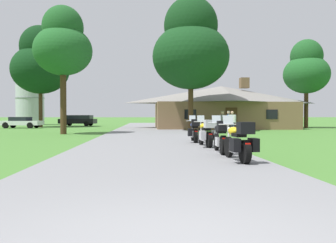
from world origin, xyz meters
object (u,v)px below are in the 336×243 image
(motorcycle_yellow_third_in_row, at_px, (206,133))
(tree_right_of_lodge, at_px, (306,69))
(motorcycle_yellow_nearest_to_camera, at_px, (239,142))
(metal_silo_distant, at_px, (30,95))
(parked_white_sedan_far_left, at_px, (21,122))
(bystander_white_shirt_beside_signpost, at_px, (232,121))
(motorcycle_blue_farthest_in_row, at_px, (195,131))
(parked_black_suv_far_left, at_px, (78,120))
(bystander_gray_shirt_near_lodge, at_px, (222,120))
(tree_left_near, at_px, (63,44))
(tree_by_lodge_front, at_px, (191,48))
(tree_left_far, at_px, (40,63))
(bystander_blue_shirt_by_tree, at_px, (229,121))
(motorcycle_black_second_in_row, at_px, (220,137))

(motorcycle_yellow_third_in_row, xyz_separation_m, tree_right_of_lodge, (14.87, 22.50, 5.79))
(motorcycle_yellow_nearest_to_camera, xyz_separation_m, metal_silo_distant, (-19.48, 41.64, 3.77))
(motorcycle_yellow_third_in_row, distance_m, parked_white_sedan_far_left, 28.67)
(motorcycle_yellow_nearest_to_camera, xyz_separation_m, bystander_white_shirt_beside_signpost, (3.51, 14.84, 0.32))
(motorcycle_blue_farthest_in_row, relative_size, parked_black_suv_far_left, 0.43)
(bystander_gray_shirt_near_lodge, height_order, metal_silo_distant, metal_silo_distant)
(tree_left_near, height_order, tree_by_lodge_front, tree_by_lodge_front)
(motorcycle_blue_farthest_in_row, xyz_separation_m, tree_left_far, (-14.68, 24.42, 6.86))
(metal_silo_distant, bearing_deg, bystander_gray_shirt_near_lodge, -43.95)
(bystander_white_shirt_beside_signpost, distance_m, parked_black_suv_far_left, 25.69)
(bystander_white_shirt_beside_signpost, xyz_separation_m, tree_by_lodge_front, (-2.34, 5.07, 6.24))
(motorcycle_yellow_nearest_to_camera, height_order, bystander_blue_shirt_by_tree, bystander_blue_shirt_by_tree)
(bystander_blue_shirt_by_tree, distance_m, tree_left_far, 25.16)
(motorcycle_yellow_third_in_row, relative_size, metal_silo_distant, 0.24)
(motorcycle_black_second_in_row, bearing_deg, bystander_blue_shirt_by_tree, 78.18)
(motorcycle_blue_farthest_in_row, distance_m, bystander_white_shirt_beside_signpost, 8.60)
(bystander_white_shirt_beside_signpost, relative_size, metal_silo_distant, 0.19)
(bystander_gray_shirt_near_lodge, distance_m, parked_white_sedan_far_left, 21.88)
(motorcycle_yellow_third_in_row, height_order, bystander_gray_shirt_near_lodge, bystander_gray_shirt_near_lodge)
(motorcycle_yellow_nearest_to_camera, height_order, parked_white_sedan_far_left, motorcycle_yellow_nearest_to_camera)
(tree_left_near, xyz_separation_m, parked_white_sedan_far_left, (-7.45, 12.57, -5.85))
(tree_left_far, bearing_deg, tree_by_lodge_front, -35.83)
(tree_right_of_lodge, relative_size, metal_silo_distant, 1.10)
(bystander_gray_shirt_near_lodge, xyz_separation_m, tree_left_far, (-18.73, 12.32, 6.52))
(motorcycle_yellow_nearest_to_camera, height_order, motorcycle_yellow_third_in_row, same)
(tree_by_lodge_front, relative_size, parked_black_suv_far_left, 2.38)
(motorcycle_black_second_in_row, distance_m, metal_silo_distant, 44.12)
(tree_right_of_lodge, height_order, parked_black_suv_far_left, tree_right_of_lodge)
(motorcycle_yellow_nearest_to_camera, height_order, motorcycle_blue_farthest_in_row, same)
(motorcycle_blue_farthest_in_row, bearing_deg, tree_right_of_lodge, 54.58)
(tree_left_far, bearing_deg, motorcycle_yellow_nearest_to_camera, -64.64)
(parked_black_suv_far_left, bearing_deg, tree_by_lodge_front, -132.90)
(tree_by_lodge_front, relative_size, metal_silo_distant, 1.31)
(motorcycle_black_second_in_row, distance_m, parked_black_suv_far_left, 35.41)
(parked_black_suv_far_left, distance_m, parked_white_sedan_far_left, 8.64)
(bystander_gray_shirt_near_lodge, relative_size, bystander_white_shirt_beside_signpost, 1.01)
(motorcycle_yellow_third_in_row, bearing_deg, motorcycle_yellow_nearest_to_camera, -92.40)
(motorcycle_yellow_third_in_row, distance_m, tree_right_of_lodge, 27.59)
(bystander_white_shirt_beside_signpost, xyz_separation_m, parked_black_suv_far_left, (-14.95, 20.88, -0.15))
(motorcycle_yellow_third_in_row, distance_m, tree_by_lodge_front, 16.70)
(motorcycle_yellow_third_in_row, relative_size, parked_white_sedan_far_left, 0.48)
(bystander_white_shirt_beside_signpost, bearing_deg, bystander_blue_shirt_by_tree, -76.14)
(bystander_blue_shirt_by_tree, distance_m, tree_right_of_lodge, 16.96)
(motorcycle_blue_farthest_in_row, height_order, tree_left_far, tree_left_far)
(tree_right_of_lodge, height_order, tree_left_far, tree_left_far)
(bystander_white_shirt_beside_signpost, bearing_deg, parked_white_sedan_far_left, -25.07)
(tree_left_near, xyz_separation_m, tree_left_far, (-6.33, 15.69, 0.98))
(motorcycle_yellow_third_in_row, bearing_deg, tree_left_near, 123.01)
(tree_left_near, xyz_separation_m, parked_black_suv_far_left, (-2.82, 19.86, -5.72))
(motorcycle_yellow_third_in_row, bearing_deg, motorcycle_blue_farthest_in_row, 89.16)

